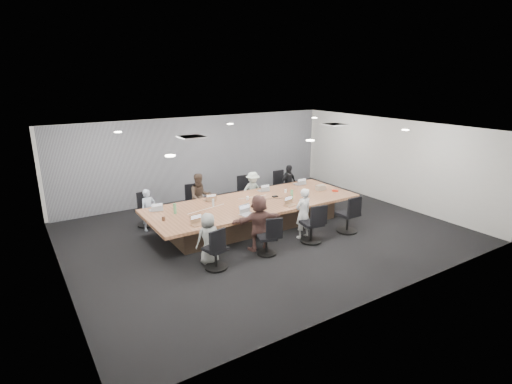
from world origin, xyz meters
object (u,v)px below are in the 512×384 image
chair_0 (145,214)px  chair_3 (282,188)px  snack_packet (335,190)px  laptop_5 (247,214)px  laptop_4 (198,225)px  chair_5 (267,240)px  bottle_clear (213,203)px  mug_brown (164,219)px  stapler (264,206)px  conference_table (254,213)px  person_4 (208,238)px  bottle_green_left (175,209)px  laptop_0 (155,210)px  chair_4 (216,252)px  person_0 (149,210)px  person_2 (253,191)px  bottle_green_right (292,195)px  person_6 (303,213)px  person_3 (288,184)px  chair_6 (311,226)px  person_1 (200,197)px  chair_7 (348,217)px  laptop_6 (290,205)px  laptop_2 (262,190)px  chair_1 (196,204)px  canvas_bag (321,188)px  laptop_3 (299,184)px  person_5 (259,223)px  laptop_1 (208,200)px  chair_2 (247,194)px

chair_0 → chair_3: bearing=167.6°
snack_packet → laptop_5: bearing=-173.7°
laptop_4 → chair_5: bearing=-40.7°
bottle_clear → mug_brown: (-1.52, -0.35, -0.05)m
stapler → conference_table: bearing=62.3°
person_4 → bottle_green_left: 1.63m
laptop_0 → mug_brown: 0.88m
chair_4 → person_4: (0.00, 0.35, 0.20)m
person_0 → laptop_0: person_0 is taller
person_2 → conference_table: bearing=-117.4°
bottle_green_right → bottle_clear: 2.26m
laptop_4 → person_6: bearing=-18.5°
person_3 → mug_brown: bearing=-177.4°
chair_0 → bottle_clear: bottle_clear is taller
person_0 → chair_6: bearing=-53.4°
laptop_0 → person_1: person_1 is taller
chair_6 → laptop_4: chair_6 is taller
chair_7 → laptop_6: bearing=144.2°
chair_3 → laptop_2: 1.71m
snack_packet → chair_4: bearing=-164.9°
mug_brown → chair_1: bearing=47.5°
bottle_green_left → mug_brown: 0.54m
person_0 → stapler: size_ratio=7.45×
laptop_5 → chair_4: bearing=-156.6°
chair_0 → canvas_bag: size_ratio=2.55×
chair_4 → stapler: (2.03, 1.14, 0.37)m
person_2 → mug_brown: (-3.45, -1.43, 0.18)m
chair_3 → laptop_2: chair_3 is taller
person_0 → person_2: (3.38, 0.00, 0.02)m
conference_table → laptop_5: laptop_5 is taller
laptop_3 → canvas_bag: size_ratio=1.10×
person_1 → person_5: bearing=-74.5°
bottle_green_right → stapler: bearing=-170.2°
bottle_green_right → canvas_bag: size_ratio=0.96×
bottle_clear → laptop_1: bearing=77.8°
laptop_1 → conference_table: bearing=152.1°
chair_5 → person_6: size_ratio=0.54×
chair_4 → chair_7: size_ratio=0.91×
chair_3 → chair_5: bearing=49.7°
bottle_green_left → person_5: bearing=-46.7°
chair_2 → person_1: size_ratio=0.56×
chair_5 → chair_4: bearing=-161.0°
chair_0 → chair_1: (1.55, 0.00, 0.01)m
chair_3 → chair_5: 4.48m
conference_table → laptop_5: 1.13m
laptop_2 → laptop_0: bearing=3.5°
laptop_5 → chair_0: bearing=116.4°
laptop_2 → snack_packet: 2.22m
conference_table → chair_0: size_ratio=8.19×
chair_6 → bottle_green_left: bearing=155.4°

